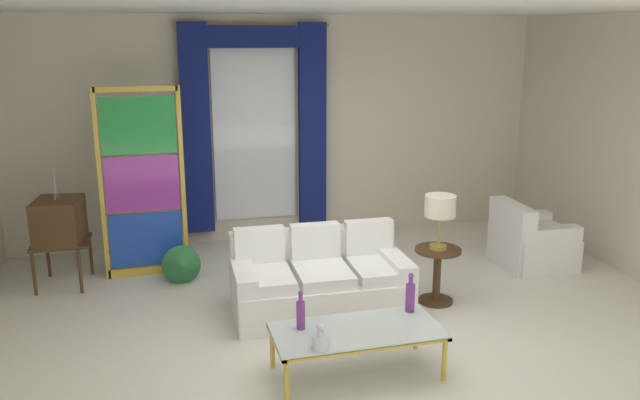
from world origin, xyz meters
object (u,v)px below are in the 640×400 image
Objects in this scene: coffee_table at (357,333)px; bottle_crystal_tall at (410,296)px; stained_glass_divider at (143,187)px; armchair_white at (529,243)px; couch_white_long at (319,281)px; round_side_table at (437,270)px; vintage_tv at (59,223)px; bottle_amber_squat at (301,313)px; peacock_figurine at (182,267)px; table_lamp_brass at (440,208)px; bottle_blue_decanter at (321,340)px.

coffee_table is 0.62m from bottle_crystal_tall.
armchair_white is at bearing -11.30° from stained_glass_divider.
round_side_table is (1.24, -0.17, 0.05)m from couch_white_long.
bottle_crystal_tall is 0.60× the size of round_side_table.
vintage_tv is (-2.57, 2.73, 0.35)m from coffee_table.
armchair_white is at bearing 33.93° from coffee_table.
bottle_amber_squat is (-0.44, 0.13, 0.17)m from coffee_table.
table_lamp_brass reaches higher than peacock_figurine.
bottle_amber_squat is 0.56× the size of round_side_table.
peacock_figurine is at bearing 142.51° from couch_white_long.
peacock_figurine is (-1.84, 2.16, -0.33)m from bottle_crystal_tall.
vintage_tv is 0.61× the size of stained_glass_divider.
table_lamp_brass is at bearing -28.83° from stained_glass_divider.
round_side_table is at bearing -21.84° from vintage_tv.
couch_white_long is 1.36m from coffee_table.
round_side_table is (1.72, 1.06, -0.19)m from bottle_amber_squat.
stained_glass_divider reaches higher than bottle_amber_squat.
bottle_crystal_tall reaches higher than coffee_table.
couch_white_long is at bearing -27.83° from vintage_tv.
bottle_amber_squat is 0.59× the size of table_lamp_brass.
vintage_tv is 1.43m from peacock_figurine.
coffee_table is 6.47× the size of bottle_blue_decanter.
armchair_white is (3.21, 2.15, -0.19)m from bottle_blue_decanter.
bottle_blue_decanter is at bearing -70.82° from peacock_figurine.
table_lamp_brass is at bearing 53.50° from bottle_crystal_tall.
bottle_amber_squat is (-0.48, -1.23, 0.24)m from couch_white_long.
stained_glass_divider is at bearing 151.17° from table_lamp_brass.
bottle_blue_decanter is (-0.37, -0.24, 0.10)m from coffee_table.
bottle_blue_decanter is 2.19m from round_side_table.
table_lamp_brass is at bearing -24.72° from peacock_figurine.
stained_glass_divider is (-2.21, 2.59, 0.50)m from bottle_crystal_tall.
table_lamp_brass is (1.72, 1.06, 0.48)m from bottle_amber_squat.
round_side_table reaches higher than coffee_table.
bottle_blue_decanter is at bearing -139.01° from table_lamp_brass.
round_side_table is (2.93, -1.61, -0.70)m from stained_glass_divider.
bottle_blue_decanter is at bearing -53.59° from vintage_tv.
stained_glass_divider reaches higher than bottle_blue_decanter.
armchair_white is (2.80, 0.55, -0.02)m from couch_white_long.
coffee_table is 3.93× the size of bottle_crystal_tall.
vintage_tv is 1.58× the size of armchair_white.
round_side_table is at bearing -24.72° from peacock_figurine.
bottle_amber_squat is at bearing -69.46° from peacock_figurine.
armchair_white is 0.39× the size of stained_glass_divider.
coffee_table is 0.49m from bottle_amber_squat.
armchair_white is at bearing 33.83° from bottle_blue_decanter.
table_lamp_brass is at bearing 31.75° from bottle_amber_squat.
vintage_tv is 2.24× the size of peacock_figurine.
bottle_crystal_tall is 0.62× the size of table_lamp_brass.
vintage_tv reaches higher than armchair_white.
couch_white_long reaches higher than armchair_white.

